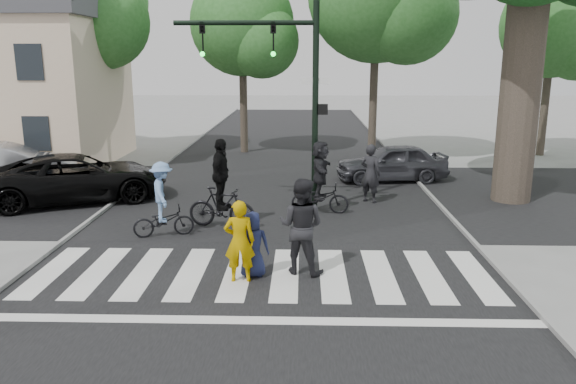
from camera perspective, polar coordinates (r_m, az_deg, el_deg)
name	(u,v)px	position (r m, az deg, el deg)	size (l,w,h in m)	color
ground	(258,293)	(11.07, -3.06, -10.18)	(120.00, 120.00, 0.00)	gray
road_stem	(272,220)	(15.77, -1.62, -2.88)	(10.00, 70.00, 0.01)	black
road_cross	(277,195)	(18.66, -1.11, -0.30)	(70.00, 10.00, 0.01)	black
curb_left	(94,217)	(16.80, -19.10, -2.45)	(0.10, 70.00, 0.10)	gray
curb_right	(453,220)	(16.28, 16.44, -2.75)	(0.10, 70.00, 0.10)	gray
crosswalk	(261,279)	(11.67, -2.80, -8.85)	(10.00, 3.85, 0.01)	silver
traffic_signal	(286,77)	(16.32, -0.21, 11.56)	(4.45, 0.29, 6.00)	black
bg_tree_1	(86,6)	(27.41, -19.79, 17.31)	(6.09, 5.80, 9.80)	brown
bg_tree_2	(247,28)	(26.89, -4.18, 16.26)	(5.04, 4.80, 8.40)	brown
bg_tree_4	(560,31)	(28.62, 25.87, 14.53)	(4.83, 4.60, 8.15)	brown
house	(14,74)	(27.08, -26.06, 10.75)	(8.40, 8.10, 8.82)	beige
pedestrian_woman	(240,241)	(11.35, -4.95, -5.01)	(0.62, 0.41, 1.70)	#B98E00
pedestrian_child	(253,245)	(11.62, -3.59, -5.35)	(0.68, 0.44, 1.39)	#171C3D
pedestrian_adult	(301,226)	(11.72, 1.36, -3.47)	(1.00, 0.78, 2.05)	black
cyclist_left	(163,205)	(14.51, -12.61, -1.25)	(1.61, 1.11, 1.93)	black
cyclist_mid	(221,191)	(15.01, -6.80, 0.06)	(1.89, 1.18, 2.40)	black
cyclist_right	(320,181)	(16.34, 3.29, 1.10)	(1.73, 1.61, 2.13)	black
car_suv	(78,178)	(18.93, -20.56, 1.37)	(2.51, 5.44, 1.51)	black
car_silver	(7,165)	(22.05, -26.64, 2.43)	(1.63, 4.68, 1.54)	#BABBC1
car_grey	(392,162)	(21.08, 10.48, 2.97)	(1.63, 4.06, 1.38)	#38393F
bystander_dark	(370,173)	(17.74, 8.37, 1.89)	(0.68, 0.44, 1.86)	black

